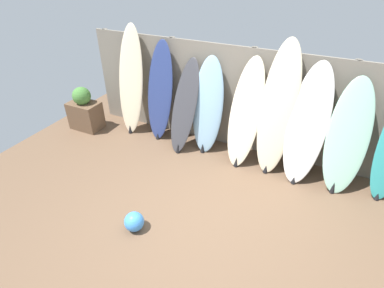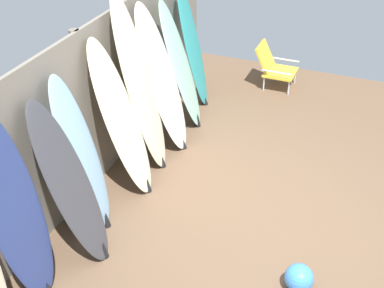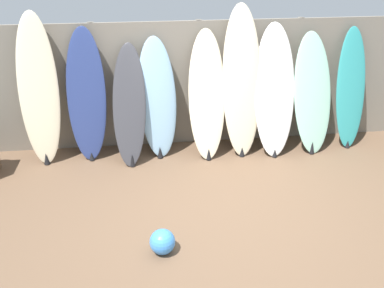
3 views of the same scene
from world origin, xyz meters
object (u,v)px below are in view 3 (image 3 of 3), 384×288
at_px(surfboard_cream_0, 39,91).
at_px(surfboard_cream_5, 242,83).
at_px(surfboard_navy_1, 86,96).
at_px(surfboard_skyblue_3, 158,99).
at_px(surfboard_cream_4, 207,96).
at_px(beach_ball, 162,242).
at_px(surfboard_seafoam_7, 312,95).
at_px(surfboard_charcoal_2, 129,107).
at_px(surfboard_teal_8, 351,90).
at_px(surfboard_white_6, 274,91).

distance_m(surfboard_cream_0, surfboard_cream_5, 2.71).
bearing_deg(surfboard_navy_1, surfboard_skyblue_3, -1.47).
bearing_deg(surfboard_cream_4, surfboard_skyblue_3, 174.46).
xyz_separation_m(surfboard_cream_5, beach_ball, (-1.24, -2.12, -0.89)).
distance_m(surfboard_seafoam_7, beach_ball, 3.14).
relative_size(surfboard_cream_4, surfboard_cream_5, 0.84).
bearing_deg(surfboard_charcoal_2, surfboard_teal_8, 1.84).
height_order(surfboard_navy_1, surfboard_cream_5, surfboard_cream_5).
xyz_separation_m(surfboard_cream_0, surfboard_navy_1, (0.60, 0.02, -0.10)).
height_order(surfboard_skyblue_3, surfboard_seafoam_7, surfboard_seafoam_7).
bearing_deg(surfboard_cream_4, surfboard_white_6, -1.88).
xyz_separation_m(surfboard_charcoal_2, surfboard_cream_5, (1.54, 0.07, 0.25)).
bearing_deg(surfboard_teal_8, surfboard_cream_0, 179.73).
bearing_deg(surfboard_navy_1, beach_ball, -68.37).
bearing_deg(beach_ball, surfboard_charcoal_2, 98.44).
distance_m(surfboard_cream_0, surfboard_navy_1, 0.61).
height_order(surfboard_cream_0, surfboard_skyblue_3, surfboard_cream_0).
bearing_deg(surfboard_charcoal_2, surfboard_navy_1, 165.89).
bearing_deg(surfboard_cream_5, beach_ball, -120.27).
bearing_deg(surfboard_navy_1, surfboard_cream_4, -3.16).
height_order(surfboard_navy_1, beach_ball, surfboard_navy_1).
bearing_deg(surfboard_seafoam_7, surfboard_charcoal_2, -179.52).
distance_m(surfboard_cream_4, surfboard_cream_5, 0.51).
relative_size(surfboard_skyblue_3, surfboard_cream_4, 0.96).
bearing_deg(beach_ball, surfboard_cream_4, 70.28).
relative_size(surfboard_cream_0, surfboard_white_6, 1.12).
bearing_deg(surfboard_cream_5, surfboard_teal_8, 1.04).
height_order(surfboard_charcoal_2, surfboard_teal_8, surfboard_teal_8).
distance_m(surfboard_navy_1, surfboard_cream_5, 2.11).
bearing_deg(beach_ball, surfboard_teal_8, 37.07).
height_order(surfboard_cream_0, surfboard_seafoam_7, surfboard_cream_0).
relative_size(surfboard_white_6, beach_ball, 7.00).
height_order(surfboard_navy_1, surfboard_charcoal_2, surfboard_navy_1).
bearing_deg(surfboard_seafoam_7, beach_ball, -137.39).
distance_m(surfboard_cream_0, surfboard_teal_8, 4.32).
bearing_deg(surfboard_navy_1, surfboard_seafoam_7, -2.22).
distance_m(surfboard_navy_1, surfboard_seafoam_7, 3.12).
relative_size(surfboard_skyblue_3, surfboard_cream_5, 0.80).
xyz_separation_m(surfboard_cream_0, surfboard_cream_4, (2.23, -0.07, -0.14)).
relative_size(surfboard_cream_4, surfboard_teal_8, 1.01).
distance_m(surfboard_cream_0, surfboard_seafoam_7, 3.73).
bearing_deg(surfboard_skyblue_3, surfboard_cream_5, -2.26).
xyz_separation_m(surfboard_navy_1, surfboard_cream_4, (1.62, -0.09, -0.04)).
xyz_separation_m(surfboard_cream_4, surfboard_teal_8, (2.09, 0.05, -0.01)).
bearing_deg(surfboard_cream_4, surfboard_cream_0, 178.22).
bearing_deg(surfboard_cream_5, surfboard_navy_1, 178.10).
height_order(surfboard_skyblue_3, beach_ball, surfboard_skyblue_3).
distance_m(surfboard_skyblue_3, surfboard_cream_5, 1.18).
xyz_separation_m(surfboard_white_6, beach_ball, (-1.69, -2.07, -0.76)).
relative_size(surfboard_navy_1, beach_ball, 6.99).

